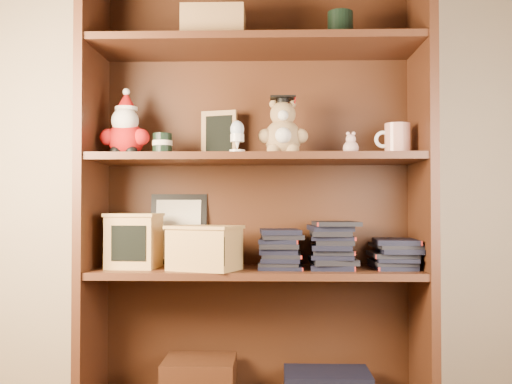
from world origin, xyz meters
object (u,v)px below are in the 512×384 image
bookcase (256,204)px  grad_teddy_bear (283,132)px  teacher_mug (397,139)px  treats_box (134,240)px

bookcase → grad_teddy_bear: bookcase is taller
teacher_mug → bookcase: bearing=174.2°
bookcase → teacher_mug: bearing=-5.8°
bookcase → teacher_mug: bookcase is taller
bookcase → treats_box: bookcase is taller
teacher_mug → treats_box: size_ratio=0.65×
treats_box → grad_teddy_bear: bearing=-0.6°
grad_teddy_bear → teacher_mug: (0.40, 0.01, -0.03)m
bookcase → teacher_mug: (0.50, -0.05, 0.23)m
teacher_mug → treats_box: bearing=-179.9°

